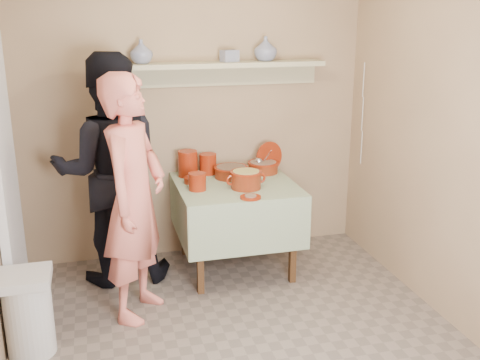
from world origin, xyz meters
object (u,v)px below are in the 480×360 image
object	(u,v)px
serving_table	(235,197)
trash_bin	(29,313)
person_cook	(134,199)
person_helper	(110,171)
cazuela_rice	(246,178)

from	to	relation	value
serving_table	trash_bin	xyz separation A→B (m)	(-1.59, -0.90, -0.36)
person_cook	person_helper	distance (m)	0.63
person_cook	trash_bin	distance (m)	1.00
serving_table	cazuela_rice	bearing A→B (deg)	-72.48
person_helper	cazuela_rice	xyz separation A→B (m)	(1.05, -0.23, -0.08)
cazuela_rice	serving_table	bearing A→B (deg)	107.52
person_helper	cazuela_rice	size ratio (longest dim) A/B	5.59
serving_table	trash_bin	bearing A→B (deg)	-150.57
person_helper	trash_bin	world-z (taller)	person_helper
person_cook	trash_bin	xyz separation A→B (m)	(-0.72, -0.35, -0.59)
person_cook	person_helper	size ratio (longest dim) A/B	0.95
person_cook	person_helper	world-z (taller)	person_helper
cazuela_rice	trash_bin	bearing A→B (deg)	-155.61
cazuela_rice	trash_bin	size ratio (longest dim) A/B	0.59
trash_bin	person_cook	bearing A→B (deg)	26.04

